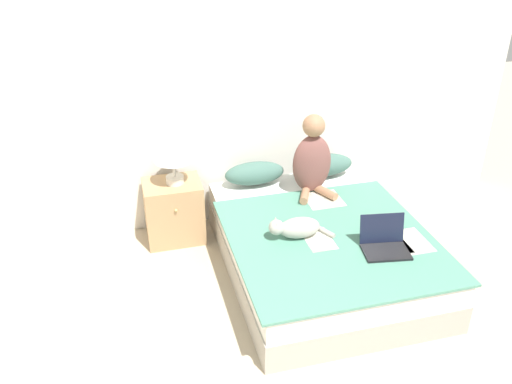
# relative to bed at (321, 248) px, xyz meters

# --- Properties ---
(wall_back) EXTENTS (5.79, 0.05, 2.55)m
(wall_back) POSITION_rel_bed_xyz_m (-0.64, 1.07, 1.06)
(wall_back) COLOR silver
(wall_back) RESTS_ON ground_plane
(bed) EXTENTS (1.55, 1.99, 0.43)m
(bed) POSITION_rel_bed_xyz_m (0.00, 0.00, 0.00)
(bed) COLOR #9E998E
(bed) RESTS_ON ground_plane
(pillow_near) EXTENTS (0.55, 0.25, 0.20)m
(pillow_near) POSITION_rel_bed_xyz_m (-0.34, 0.85, 0.32)
(pillow_near) COLOR #42665B
(pillow_near) RESTS_ON bed
(pillow_far) EXTENTS (0.55, 0.25, 0.20)m
(pillow_far) POSITION_rel_bed_xyz_m (0.34, 0.85, 0.32)
(pillow_far) COLOR #42665B
(pillow_far) RESTS_ON bed
(person_sitting) EXTENTS (0.36, 0.34, 0.72)m
(person_sitting) POSITION_rel_bed_xyz_m (0.11, 0.58, 0.53)
(person_sitting) COLOR brown
(person_sitting) RESTS_ON bed
(cat_tabby) EXTENTS (0.51, 0.19, 0.18)m
(cat_tabby) POSITION_rel_bed_xyz_m (-0.26, -0.10, 0.31)
(cat_tabby) COLOR #A8A399
(cat_tabby) RESTS_ON bed
(laptop_open) EXTENTS (0.37, 0.33, 0.24)m
(laptop_open) POSITION_rel_bed_xyz_m (0.32, -0.43, 0.27)
(laptop_open) COLOR black
(laptop_open) RESTS_ON bed
(nightstand) EXTENTS (0.50, 0.41, 0.56)m
(nightstand) POSITION_rel_bed_xyz_m (-1.10, 0.80, 0.07)
(nightstand) COLOR tan
(nightstand) RESTS_ON ground_plane
(table_lamp) EXTENTS (0.33, 0.33, 0.42)m
(table_lamp) POSITION_rel_bed_xyz_m (-1.07, 0.80, 0.65)
(table_lamp) COLOR beige
(table_lamp) RESTS_ON nightstand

